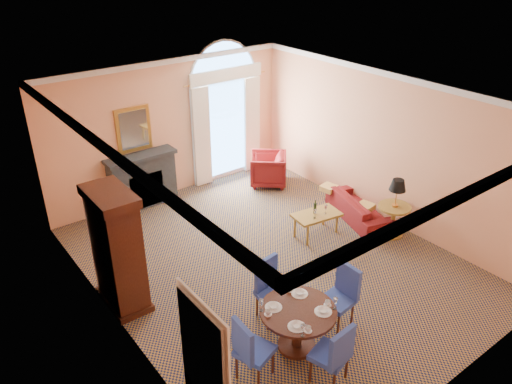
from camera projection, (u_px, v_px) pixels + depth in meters
ground at (272, 262)px, 9.54m from camera, size 7.50×7.50×0.00m
room_envelope at (249, 128)px, 8.85m from camera, size 6.04×7.52×3.45m
armoire at (117, 252)px, 8.06m from camera, size 0.60×1.07×2.10m
dining_table at (298, 319)px, 7.33m from camera, size 1.14×1.14×0.92m
dining_chair_north at (269, 286)px, 7.94m from camera, size 0.54×0.55×1.05m
dining_chair_south at (335, 353)px, 6.67m from camera, size 0.58×0.58×1.05m
dining_chair_east at (342, 292)px, 7.80m from camera, size 0.52×0.52×1.05m
dining_chair_west at (249, 347)px, 6.75m from camera, size 0.59×0.59×1.05m
sofa at (359, 208)px, 10.88m from camera, size 1.21×1.93×0.53m
armchair at (268, 169)px, 12.35m from camera, size 1.23×1.22×0.80m
coffee_table at (317, 216)px, 10.21m from camera, size 1.04×0.68×0.80m
side_table at (395, 202)px, 10.07m from camera, size 0.67×0.67×1.24m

